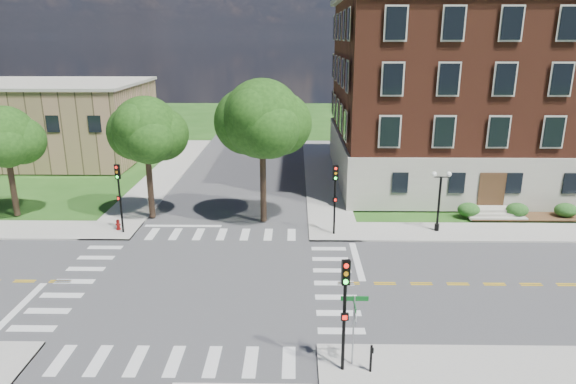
{
  "coord_description": "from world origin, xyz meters",
  "views": [
    {
      "loc": [
        5.03,
        -25.61,
        13.02
      ],
      "look_at": [
        4.56,
        6.8,
        3.2
      ],
      "focal_mm": 32.0,
      "sensor_mm": 36.0,
      "label": 1
    }
  ],
  "objects_px": {
    "traffic_signal_ne": "(335,191)",
    "fire_hydrant": "(118,225)",
    "traffic_signal_nw": "(119,189)",
    "twin_lamp_west": "(439,198)",
    "traffic_signal_se": "(345,302)",
    "push_button_post": "(371,357)",
    "street_sign_pole": "(354,317)"
  },
  "relations": [
    {
      "from": "traffic_signal_nw",
      "to": "fire_hydrant",
      "type": "xyz_separation_m",
      "value": [
        -0.48,
        0.46,
        -2.72
      ]
    },
    {
      "from": "twin_lamp_west",
      "to": "push_button_post",
      "type": "distance_m",
      "value": 17.31
    },
    {
      "from": "traffic_signal_se",
      "to": "traffic_signal_nw",
      "type": "height_order",
      "value": "same"
    },
    {
      "from": "traffic_signal_se",
      "to": "twin_lamp_west",
      "type": "distance_m",
      "value": 17.58
    },
    {
      "from": "traffic_signal_nw",
      "to": "twin_lamp_west",
      "type": "distance_m",
      "value": 21.73
    },
    {
      "from": "traffic_signal_ne",
      "to": "push_button_post",
      "type": "xyz_separation_m",
      "value": [
        0.39,
        -15.1,
        -2.39
      ]
    },
    {
      "from": "traffic_signal_nw",
      "to": "street_sign_pole",
      "type": "relative_size",
      "value": 1.55
    },
    {
      "from": "street_sign_pole",
      "to": "fire_hydrant",
      "type": "distance_m",
      "value": 21.2
    },
    {
      "from": "twin_lamp_west",
      "to": "fire_hydrant",
      "type": "distance_m",
      "value": 22.28
    },
    {
      "from": "traffic_signal_se",
      "to": "push_button_post",
      "type": "relative_size",
      "value": 4.0
    },
    {
      "from": "twin_lamp_west",
      "to": "street_sign_pole",
      "type": "relative_size",
      "value": 1.36
    },
    {
      "from": "traffic_signal_se",
      "to": "street_sign_pole",
      "type": "bearing_deg",
      "value": 40.29
    },
    {
      "from": "traffic_signal_nw",
      "to": "street_sign_pole",
      "type": "bearing_deg",
      "value": -45.92
    },
    {
      "from": "twin_lamp_west",
      "to": "push_button_post",
      "type": "height_order",
      "value": "twin_lamp_west"
    },
    {
      "from": "traffic_signal_ne",
      "to": "fire_hydrant",
      "type": "relative_size",
      "value": 6.4
    },
    {
      "from": "street_sign_pole",
      "to": "traffic_signal_nw",
      "type": "bearing_deg",
      "value": 134.08
    },
    {
      "from": "traffic_signal_ne",
      "to": "push_button_post",
      "type": "distance_m",
      "value": 15.29
    },
    {
      "from": "traffic_signal_ne",
      "to": "fire_hydrant",
      "type": "bearing_deg",
      "value": 177.82
    },
    {
      "from": "traffic_signal_nw",
      "to": "push_button_post",
      "type": "distance_m",
      "value": 21.43
    },
    {
      "from": "street_sign_pole",
      "to": "fire_hydrant",
      "type": "bearing_deg",
      "value": 134.13
    },
    {
      "from": "twin_lamp_west",
      "to": "fire_hydrant",
      "type": "relative_size",
      "value": 5.64
    },
    {
      "from": "traffic_signal_ne",
      "to": "push_button_post",
      "type": "relative_size",
      "value": 4.0
    },
    {
      "from": "twin_lamp_west",
      "to": "traffic_signal_ne",
      "type": "bearing_deg",
      "value": -174.25
    },
    {
      "from": "street_sign_pole",
      "to": "fire_hydrant",
      "type": "height_order",
      "value": "street_sign_pole"
    },
    {
      "from": "traffic_signal_se",
      "to": "twin_lamp_west",
      "type": "height_order",
      "value": "traffic_signal_se"
    },
    {
      "from": "traffic_signal_ne",
      "to": "traffic_signal_nw",
      "type": "relative_size",
      "value": 1.0
    },
    {
      "from": "traffic_signal_ne",
      "to": "twin_lamp_west",
      "type": "relative_size",
      "value": 1.13
    },
    {
      "from": "traffic_signal_nw",
      "to": "traffic_signal_ne",
      "type": "bearing_deg",
      "value": -0.43
    },
    {
      "from": "traffic_signal_nw",
      "to": "fire_hydrant",
      "type": "height_order",
      "value": "traffic_signal_nw"
    },
    {
      "from": "twin_lamp_west",
      "to": "street_sign_pole",
      "type": "xyz_separation_m",
      "value": [
        -7.48,
        -15.31,
        -0.21
      ]
    },
    {
      "from": "traffic_signal_se",
      "to": "traffic_signal_ne",
      "type": "relative_size",
      "value": 1.0
    },
    {
      "from": "traffic_signal_ne",
      "to": "street_sign_pole",
      "type": "height_order",
      "value": "traffic_signal_ne"
    }
  ]
}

